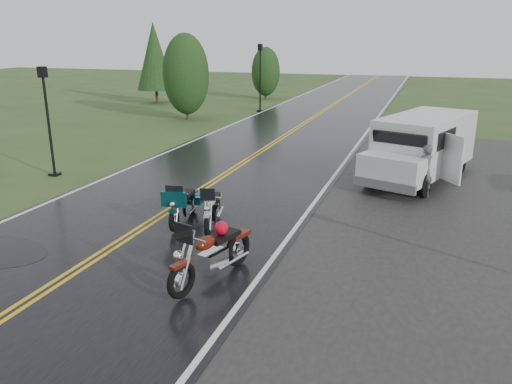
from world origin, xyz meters
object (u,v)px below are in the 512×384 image
person_at_van (424,172)px  lamp_post_far_left (260,78)px  motorcycle_red (181,266)px  motorcycle_teal (174,211)px  lamp_post_near_left (48,122)px  motorcycle_silver (207,216)px  van_white (372,154)px

person_at_van → lamp_post_far_left: (-10.90, 16.46, 1.40)m
lamp_post_far_left → person_at_van: bearing=-56.5°
motorcycle_red → lamp_post_far_left: lamp_post_far_left is taller
motorcycle_red → motorcycle_teal: motorcycle_red is taller
person_at_van → motorcycle_teal: bearing=3.0°
lamp_post_near_left → motorcycle_teal: bearing=-27.9°
motorcycle_silver → lamp_post_far_left: bearing=90.4°
van_white → person_at_van: bearing=-1.3°
van_white → motorcycle_silver: bearing=-100.3°
motorcycle_red → lamp_post_far_left: size_ratio=0.55×
motorcycle_red → lamp_post_near_left: lamp_post_near_left is taller
motorcycle_silver → lamp_post_far_left: size_ratio=0.45×
motorcycle_silver → lamp_post_far_left: 22.50m
motorcycle_red → van_white: size_ratio=0.42×
van_white → person_at_van: (1.67, -0.62, -0.31)m
van_white → lamp_post_near_left: size_ratio=1.49×
motorcycle_red → motorcycle_silver: 3.10m
motorcycle_silver → motorcycle_red: bearing=-89.7°
motorcycle_red → motorcycle_teal: (-1.76, 3.01, -0.12)m
motorcycle_teal → lamp_post_near_left: lamp_post_near_left is taller
person_at_van → lamp_post_far_left: bearing=-94.6°
motorcycle_red → motorcycle_teal: 3.49m
motorcycle_silver → van_white: van_white is taller
van_white → lamp_post_far_left: 18.36m
person_at_van → lamp_post_near_left: (-12.70, -1.55, 1.11)m
motorcycle_red → person_at_van: size_ratio=1.46×
motorcycle_red → lamp_post_near_left: 10.88m
motorcycle_teal → lamp_post_near_left: 7.81m
van_white → lamp_post_far_left: bearing=139.5°
motorcycle_silver → person_at_van: size_ratio=1.21×
person_at_van → lamp_post_far_left: 19.79m
motorcycle_silver → van_white: 6.69m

